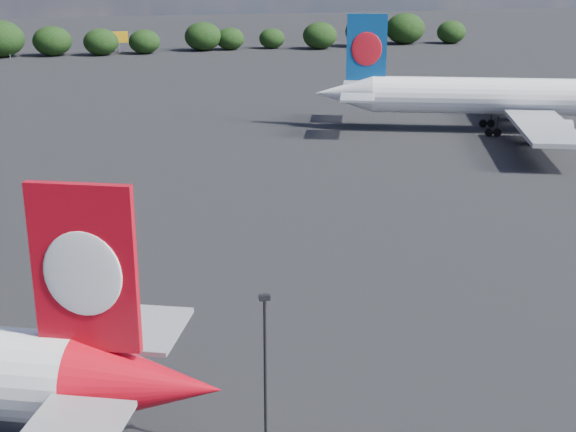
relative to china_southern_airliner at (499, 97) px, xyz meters
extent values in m
plane|color=black|center=(-62.00, -6.98, -5.22)|extent=(500.00, 500.00, 0.00)
cone|color=red|center=(-57.22, -70.46, -0.39)|extent=(8.99, 7.41, 4.83)
cube|color=red|center=(-59.90, -69.35, 5.80)|extent=(5.10, 2.47, 8.70)
ellipsoid|color=white|center=(-60.01, -69.62, 5.62)|extent=(3.83, 1.72, 4.44)
ellipsoid|color=white|center=(-59.79, -69.09, 5.62)|extent=(3.83, 1.72, 4.44)
cube|color=#A4A6AC|center=(-56.98, -64.81, 0.00)|extent=(6.23, 7.02, 0.29)
cylinder|color=white|center=(1.73, -0.62, 0.17)|extent=(40.36, 18.88, 5.39)
cone|color=white|center=(-21.60, 7.74, 0.17)|extent=(9.93, 7.98, 5.39)
cube|color=navy|center=(-18.56, 6.65, 7.07)|extent=(5.76, 2.51, 9.70)
ellipsoid|color=red|center=(-18.66, 6.35, 6.87)|extent=(4.33, 1.73, 4.96)
ellipsoid|color=red|center=(-18.45, 6.95, 6.87)|extent=(4.33, 1.73, 4.96)
cube|color=#A4A6AC|center=(-21.57, 1.44, 0.60)|extent=(6.74, 7.72, 0.32)
cube|color=#A4A6AC|center=(-17.57, 12.59, 0.60)|extent=(6.74, 7.72, 0.32)
cube|color=#A4A6AC|center=(-0.97, -14.53, -1.55)|extent=(13.86, 22.65, 0.59)
cube|color=#A4A6AC|center=(8.48, 11.84, -1.55)|extent=(13.86, 22.65, 0.59)
cylinder|color=#A4A6AC|center=(2.88, -10.19, -2.95)|extent=(6.05, 4.56, 2.91)
cube|color=#A4A6AC|center=(2.88, -10.19, -2.20)|extent=(2.34, 1.10, 1.29)
cylinder|color=#A4A6AC|center=(8.69, 6.04, -2.95)|extent=(6.05, 4.56, 2.91)
cube|color=#A4A6AC|center=(8.69, 6.04, -2.20)|extent=(2.34, 1.10, 1.29)
cylinder|color=black|center=(-1.39, -2.93, -3.60)|extent=(0.39, 0.39, 2.69)
cylinder|color=black|center=(-1.39, -2.93, -4.62)|extent=(1.28, 0.86, 1.19)
cylinder|color=black|center=(-2.51, -2.54, -4.62)|extent=(1.28, 0.86, 1.19)
cylinder|color=black|center=(0.79, 3.15, -3.60)|extent=(0.39, 0.39, 2.69)
cylinder|color=black|center=(0.79, 3.15, -4.62)|extent=(1.28, 0.86, 1.19)
cylinder|color=black|center=(-0.33, 3.55, -4.62)|extent=(1.28, 0.86, 1.19)
cylinder|color=black|center=(-51.29, -71.25, -0.61)|extent=(0.16, 0.16, 9.21)
cube|color=black|center=(-51.29, -71.25, 4.15)|extent=(0.55, 0.30, 0.28)
cylinder|color=#93959B|center=(-77.50, 109.02, -4.22)|extent=(0.20, 0.20, 2.00)
cube|color=orange|center=(-50.00, 115.02, -1.22)|extent=(5.00, 0.30, 3.00)
cylinder|color=#93959B|center=(-50.00, 115.02, -3.97)|extent=(0.30, 0.30, 2.50)
ellipsoid|color=black|center=(-79.67, 111.49, -0.58)|extent=(12.05, 10.19, 9.27)
ellipsoid|color=black|center=(-66.97, 111.23, -1.40)|extent=(9.91, 8.39, 7.62)
ellipsoid|color=black|center=(-54.80, 109.34, -1.76)|extent=(8.98, 7.60, 6.91)
ellipsoid|color=black|center=(-43.60, 109.97, -2.05)|extent=(8.24, 6.97, 6.34)
ellipsoid|color=black|center=(-27.64, 113.10, -1.37)|extent=(10.01, 8.47, 7.70)
ellipsoid|color=black|center=(-20.12, 113.41, -2.21)|extent=(7.83, 6.62, 6.02)
ellipsoid|color=black|center=(-8.32, 113.78, -2.45)|extent=(7.20, 6.09, 5.54)
ellipsoid|color=black|center=(4.20, 109.13, -1.54)|extent=(9.56, 8.09, 7.36)
ellipsoid|color=black|center=(18.10, 111.55, -0.89)|extent=(11.24, 9.51, 8.65)
ellipsoid|color=black|center=(31.80, 115.32, -0.77)|extent=(11.57, 9.79, 8.90)
ellipsoid|color=black|center=(45.44, 113.27, -1.90)|extent=(8.61, 7.29, 6.63)
camera|label=1|loc=(-59.07, -107.12, 20.58)|focal=50.00mm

